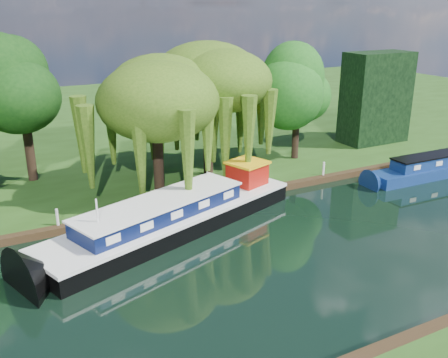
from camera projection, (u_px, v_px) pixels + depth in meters
ground at (286, 255)px, 26.03m from camera, size 120.00×120.00×0.00m
far_bank at (109, 122)px, 54.35m from camera, size 120.00×52.00×0.45m
dutch_barge at (176, 215)px, 28.79m from camera, size 16.96×8.96×3.51m
narrowboat at (440, 166)px, 38.15m from camera, size 12.64×2.46×1.83m
white_cruiser at (436, 175)px, 38.16m from camera, size 2.57×2.37×1.13m
willow_left at (156, 100)px, 32.06m from camera, size 7.03×7.03×8.42m
willow_right at (207, 89)px, 34.92m from camera, size 7.07×7.07×8.62m
tree_far_mid at (21, 89)px, 33.75m from camera, size 5.75×5.75×9.41m
tree_far_right at (298, 91)px, 39.15m from camera, size 4.87×4.87×7.97m
conifer_hedge at (376, 98)px, 44.55m from camera, size 6.00×3.00×8.00m
lamppost at (207, 158)px, 34.21m from camera, size 0.36×0.36×2.56m
mooring_posts at (207, 190)px, 32.51m from camera, size 19.16×0.16×1.00m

